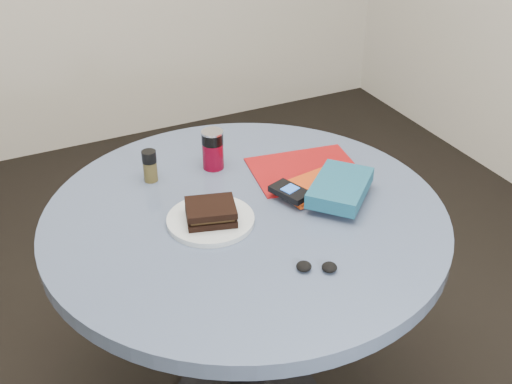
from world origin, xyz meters
name	(u,v)px	position (x,y,z in m)	size (l,w,h in m)	color
table	(246,264)	(0.00, 0.00, 0.59)	(1.00, 1.00, 0.75)	black
plate	(211,220)	(-0.09, 0.00, 0.76)	(0.21, 0.21, 0.01)	silver
sandwich	(211,212)	(-0.09, -0.01, 0.78)	(0.14, 0.13, 0.04)	black
soda_can	(213,149)	(0.02, 0.24, 0.81)	(0.06, 0.06, 0.11)	maroon
pepper_grinder	(150,166)	(-0.16, 0.25, 0.79)	(0.04, 0.04, 0.09)	#48401F
magazine	(305,170)	(0.23, 0.11, 0.75)	(0.29, 0.22, 0.01)	maroon
red_book	(313,187)	(0.20, 0.01, 0.76)	(0.17, 0.11, 0.01)	#B5380E
novel	(340,187)	(0.24, -0.06, 0.79)	(0.19, 0.13, 0.04)	navy
mp3_player	(290,192)	(0.12, 0.00, 0.78)	(0.09, 0.11, 0.02)	black
headphones	(317,267)	(0.04, -0.27, 0.76)	(0.09, 0.07, 0.02)	black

